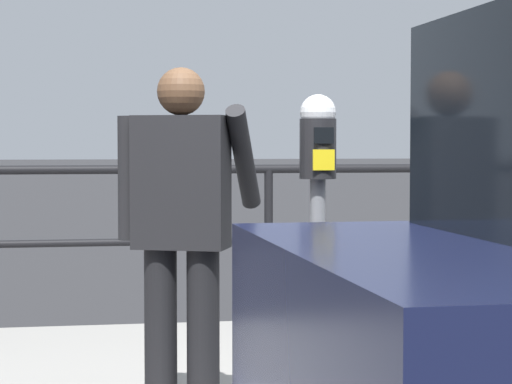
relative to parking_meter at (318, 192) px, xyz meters
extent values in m
cube|color=gray|center=(0.23, 1.13, -1.13)|extent=(36.00, 3.26, 0.14)
cylinder|color=slate|center=(0.00, 0.00, -0.50)|extent=(0.07, 0.07, 1.12)
cylinder|color=black|center=(0.00, 0.00, 0.19)|extent=(0.16, 0.16, 0.26)
sphere|color=silver|center=(0.00, 0.00, 0.35)|extent=(0.16, 0.16, 0.16)
cube|color=black|center=(0.01, -0.08, 0.25)|extent=(0.09, 0.01, 0.07)
cube|color=yellow|center=(0.01, -0.08, 0.14)|extent=(0.10, 0.02, 0.09)
cylinder|color=black|center=(-0.68, 0.25, -0.66)|extent=(0.15, 0.15, 0.80)
cylinder|color=black|center=(-0.49, 0.18, -0.66)|extent=(0.15, 0.15, 0.80)
cube|color=black|center=(-0.58, 0.21, 0.04)|extent=(0.47, 0.35, 0.60)
sphere|color=brown|center=(-0.58, 0.21, 0.45)|extent=(0.22, 0.22, 0.22)
cylinder|color=black|center=(-0.82, 0.30, 0.06)|extent=(0.09, 0.09, 0.57)
cylinder|color=black|center=(-0.29, 0.28, 0.15)|extent=(0.24, 0.44, 0.49)
cylinder|color=black|center=(0.23, 2.53, 0.04)|extent=(24.00, 0.06, 0.06)
cylinder|color=black|center=(0.23, 2.53, -0.46)|extent=(24.00, 0.05, 0.05)
cylinder|color=black|center=(0.23, 2.53, -0.51)|extent=(0.06, 0.06, 1.10)
camera|label=1|loc=(-1.00, -4.33, 0.22)|focal=70.67mm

